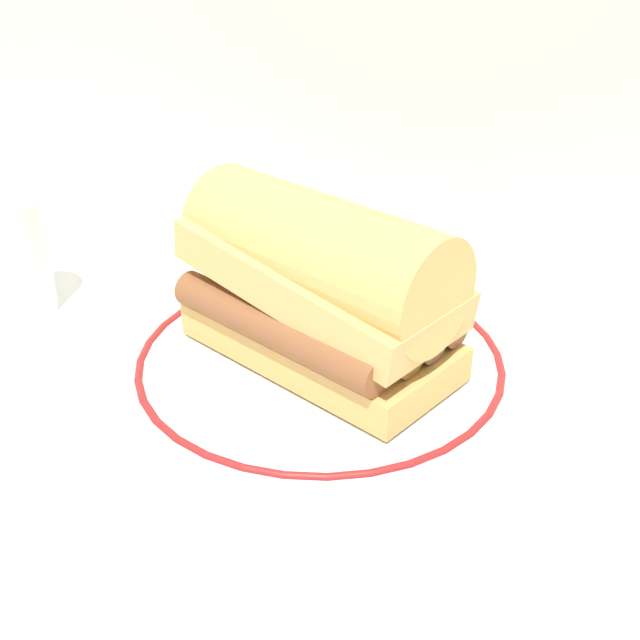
% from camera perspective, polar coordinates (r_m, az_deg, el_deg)
% --- Properties ---
extents(ground_plane, '(1.50, 1.50, 0.00)m').
position_cam_1_polar(ground_plane, '(0.61, -2.05, -3.79)').
color(ground_plane, white).
extents(plate, '(0.30, 0.30, 0.01)m').
position_cam_1_polar(plate, '(0.60, 0.00, -3.06)').
color(plate, white).
rests_on(plate, ground_plane).
extents(sausage_sandwich, '(0.23, 0.17, 0.12)m').
position_cam_1_polar(sausage_sandwich, '(0.57, 0.00, 2.65)').
color(sausage_sandwich, tan).
rests_on(sausage_sandwich, plate).
extents(drinking_glass, '(0.06, 0.06, 0.10)m').
position_cam_1_polar(drinking_glass, '(0.71, -20.93, 3.62)').
color(drinking_glass, silver).
rests_on(drinking_glass, ground_plane).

